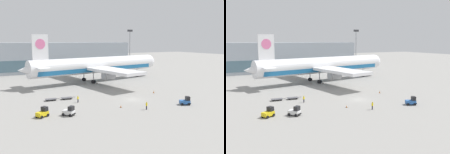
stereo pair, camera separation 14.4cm
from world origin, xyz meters
TOP-DOWN VIEW (x-y plane):
  - ground_plane at (0.00, 0.00)m, footprint 400.00×400.00m
  - terminal_building at (-8.24, 70.81)m, footprint 90.00×18.20m
  - light_mast at (34.00, 55.75)m, footprint 2.80×0.50m
  - airplane_main at (3.67, 30.65)m, footprint 57.73×48.66m
  - baggage_tug_foreground at (-18.78, -5.44)m, footprint 2.68×2.78m
  - baggage_tug_mid at (8.26, -10.16)m, footprint 2.81×2.47m
  - baggage_tug_far at (-23.70, -3.80)m, footprint 2.82×2.53m
  - baggage_dolly_lead at (-18.82, 8.87)m, footprint 3.76×1.78m
  - baggage_dolly_second at (-14.83, 8.45)m, footprint 3.76×1.78m
  - ground_crew_near at (-13.45, 3.88)m, footprint 0.50×0.38m
  - ground_crew_far at (-2.33, -9.21)m, footprint 0.54×0.33m
  - traffic_cone_near at (9.84, 4.08)m, footprint 0.40×0.40m
  - traffic_cone_far at (-6.48, -5.09)m, footprint 0.40×0.40m

SIDE VIEW (x-z plane):
  - ground_plane at x=0.00m, z-range 0.00..0.00m
  - traffic_cone_far at x=-6.48m, z-range -0.01..0.54m
  - traffic_cone_near at x=9.84m, z-range -0.01..0.75m
  - baggage_dolly_lead at x=-18.82m, z-range 0.15..0.63m
  - baggage_dolly_second at x=-14.83m, z-range 0.15..0.63m
  - baggage_tug_foreground at x=-18.78m, z-range -0.12..1.88m
  - baggage_tug_mid at x=8.26m, z-range -0.12..1.88m
  - baggage_tug_far at x=-23.70m, z-range -0.12..1.88m
  - ground_crew_near at x=-13.45m, z-range 0.15..1.86m
  - ground_crew_far at x=-2.33m, z-range 0.16..1.94m
  - airplane_main at x=3.67m, z-range -2.66..14.34m
  - terminal_building at x=-8.24m, z-range -0.01..13.99m
  - light_mast at x=34.00m, z-range 1.79..22.19m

